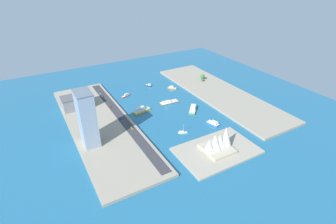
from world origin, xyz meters
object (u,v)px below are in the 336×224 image
object	(u,v)px
pickup_red	(110,107)
hatchback_blue	(121,118)
patrol_launch_navy	(149,85)
tower_tall_glass	(87,119)
tugboat_red	(126,96)
opera_landmark	(218,143)
barge_flat_brown	(168,102)
van_white	(102,96)
sedan_silver	(100,93)
warehouse_low_gray	(77,102)
sailboat_small_white	(183,132)
taxi_yellow_cab	(132,128)
traffic_light_waterfront	(129,117)
ferry_yellow_fast	(141,110)
catamaran_blue	(213,123)
water_taxi_orange	(172,88)
ferry_green_doubledeck	(193,109)

from	to	relation	value
pickup_red	hatchback_blue	distance (m)	34.23
patrol_launch_navy	tower_tall_glass	distance (m)	168.57
tugboat_red	opera_landmark	bearing A→B (deg)	101.31
barge_flat_brown	van_white	size ratio (longest dim) A/B	5.63
barge_flat_brown	hatchback_blue	distance (m)	76.25
sedan_silver	van_white	xyz separation A→B (m)	(1.44, 11.29, 0.06)
warehouse_low_gray	sailboat_small_white	bearing A→B (deg)	127.96
tower_tall_glass	opera_landmark	xyz separation A→B (m)	(-109.75, 73.72, -22.01)
sedan_silver	taxi_yellow_cab	bearing A→B (deg)	91.79
van_white	opera_landmark	bearing A→B (deg)	110.39
traffic_light_waterfront	ferry_yellow_fast	bearing A→B (deg)	-146.84
catamaran_blue	van_white	bearing A→B (deg)	-54.88
opera_landmark	pickup_red	bearing A→B (deg)	-64.68
tower_tall_glass	taxi_yellow_cab	size ratio (longest dim) A/B	12.50
sailboat_small_white	water_taxi_orange	world-z (taller)	sailboat_small_white
opera_landmark	ferry_green_doubledeck	bearing A→B (deg)	-108.08
opera_landmark	tugboat_red	bearing A→B (deg)	-78.69
sailboat_small_white	hatchback_blue	world-z (taller)	sailboat_small_white
barge_flat_brown	patrol_launch_navy	distance (m)	66.60
tower_tall_glass	taxi_yellow_cab	world-z (taller)	tower_tall_glass
water_taxi_orange	ferry_yellow_fast	world-z (taller)	ferry_yellow_fast
patrol_launch_navy	taxi_yellow_cab	distance (m)	130.55
tugboat_red	opera_landmark	distance (m)	171.75
patrol_launch_navy	barge_flat_brown	bearing A→B (deg)	88.43
taxi_yellow_cab	van_white	world-z (taller)	van_white
tower_tall_glass	tugboat_red	bearing A→B (deg)	-128.86
catamaran_blue	pickup_red	distance (m)	135.91
barge_flat_brown	warehouse_low_gray	bearing A→B (deg)	-20.55
barge_flat_brown	sedan_silver	bearing A→B (deg)	-43.15
sailboat_small_white	opera_landmark	world-z (taller)	opera_landmark
barge_flat_brown	catamaran_blue	bearing A→B (deg)	103.76
barge_flat_brown	ferry_yellow_fast	world-z (taller)	ferry_yellow_fast
ferry_yellow_fast	traffic_light_waterfront	bearing A→B (deg)	33.16
ferry_yellow_fast	van_white	bearing A→B (deg)	-63.06
barge_flat_brown	ferry_green_doubledeck	world-z (taller)	ferry_green_doubledeck
pickup_red	traffic_light_waterfront	world-z (taller)	traffic_light_waterfront
opera_landmark	taxi_yellow_cab	bearing A→B (deg)	-51.81
hatchback_blue	traffic_light_waterfront	distance (m)	11.33
ferry_green_doubledeck	tugboat_red	bearing A→B (deg)	-53.86
water_taxi_orange	taxi_yellow_cab	xyz separation A→B (m)	(101.01, 80.56, 2.35)
sailboat_small_white	opera_landmark	bearing A→B (deg)	105.90
pickup_red	opera_landmark	xyz separation A→B (m)	(-66.29, 140.11, 6.79)
van_white	ferry_yellow_fast	bearing A→B (deg)	116.94
catamaran_blue	sailboat_small_white	bearing A→B (deg)	-3.92
tower_tall_glass	ferry_green_doubledeck	bearing A→B (deg)	-175.57
water_taxi_orange	catamaran_blue	world-z (taller)	catamaran_blue
patrol_launch_navy	sedan_silver	distance (m)	77.04
sailboat_small_white	taxi_yellow_cab	xyz separation A→B (m)	(48.30, -32.07, 2.86)
ferry_green_doubledeck	traffic_light_waterfront	distance (m)	85.55
tugboat_red	warehouse_low_gray	world-z (taller)	warehouse_low_gray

